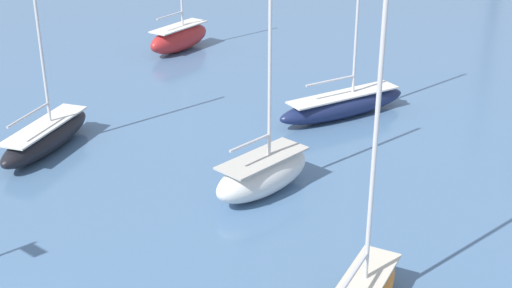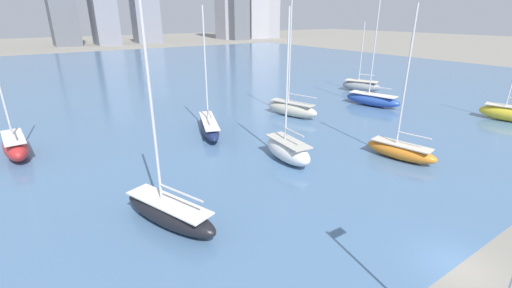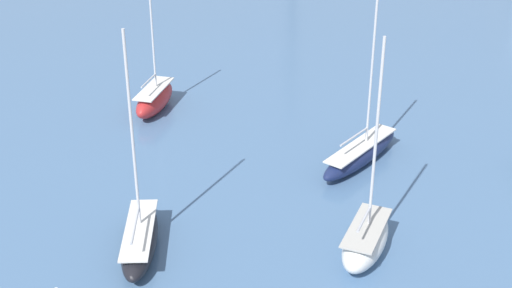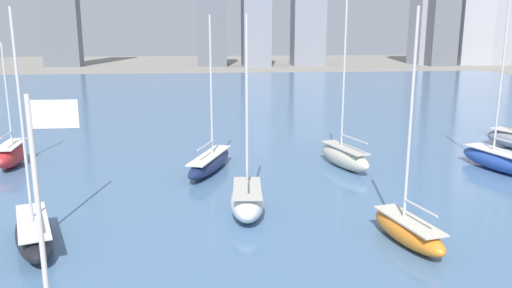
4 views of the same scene
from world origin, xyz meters
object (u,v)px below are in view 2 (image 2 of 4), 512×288
(sailboat_yellow, at_px, (509,113))
(sailboat_blue, at_px, (372,99))
(sailboat_orange, at_px, (401,150))
(sailboat_navy, at_px, (209,126))
(sailboat_white, at_px, (288,150))
(sailboat_gray, at_px, (361,86))
(sailboat_cream, at_px, (292,108))
(sailboat_red, at_px, (15,146))
(sailboat_black, at_px, (169,211))

(sailboat_yellow, xyz_separation_m, sailboat_blue, (-8.05, 15.24, -0.03))
(sailboat_blue, height_order, sailboat_orange, sailboat_blue)
(sailboat_navy, relative_size, sailboat_white, 1.02)
(sailboat_yellow, height_order, sailboat_navy, sailboat_navy)
(sailboat_blue, height_order, sailboat_gray, sailboat_blue)
(sailboat_cream, height_order, sailboat_yellow, sailboat_cream)
(sailboat_orange, bearing_deg, sailboat_red, 133.36)
(sailboat_red, distance_m, sailboat_blue, 45.83)
(sailboat_blue, height_order, sailboat_white, sailboat_blue)
(sailboat_black, relative_size, sailboat_navy, 0.99)
(sailboat_black, distance_m, sailboat_blue, 39.48)
(sailboat_cream, bearing_deg, sailboat_gray, -0.44)
(sailboat_blue, distance_m, sailboat_navy, 26.67)
(sailboat_gray, bearing_deg, sailboat_black, -178.77)
(sailboat_red, height_order, sailboat_black, sailboat_black)
(sailboat_red, height_order, sailboat_white, sailboat_white)
(sailboat_yellow, relative_size, sailboat_navy, 0.74)
(sailboat_navy, height_order, sailboat_orange, sailboat_navy)
(sailboat_navy, distance_m, sailboat_orange, 20.85)
(sailboat_cream, bearing_deg, sailboat_navy, 165.48)
(sailboat_yellow, bearing_deg, sailboat_black, 162.97)
(sailboat_orange, relative_size, sailboat_gray, 1.17)
(sailboat_black, relative_size, sailboat_gray, 1.16)
(sailboat_black, xyz_separation_m, sailboat_gray, (44.21, 20.97, 0.12))
(sailboat_yellow, distance_m, sailboat_gray, 23.21)
(sailboat_cream, xyz_separation_m, sailboat_gray, (20.85, 5.49, -0.08))
(sailboat_red, distance_m, sailboat_black, 21.02)
(sailboat_cream, distance_m, sailboat_white, 15.53)
(sailboat_black, height_order, sailboat_yellow, sailboat_black)
(sailboat_yellow, distance_m, sailboat_blue, 17.23)
(sailboat_cream, height_order, sailboat_orange, sailboat_cream)
(sailboat_black, relative_size, sailboat_yellow, 1.34)
(sailboat_black, height_order, sailboat_white, sailboat_black)
(sailboat_black, xyz_separation_m, sailboat_yellow, (45.33, -2.21, 0.12))
(sailboat_orange, bearing_deg, sailboat_white, 136.58)
(sailboat_red, distance_m, sailboat_white, 26.36)
(sailboat_yellow, relative_size, sailboat_orange, 0.75)
(sailboat_blue, bearing_deg, sailboat_black, -173.94)
(sailboat_red, bearing_deg, sailboat_blue, -11.88)
(sailboat_yellow, xyz_separation_m, sailboat_navy, (-34.62, 17.54, -0.15))
(sailboat_white, bearing_deg, sailboat_red, 148.46)
(sailboat_red, relative_size, sailboat_navy, 0.83)
(sailboat_red, relative_size, sailboat_blue, 0.69)
(sailboat_red, xyz_separation_m, sailboat_yellow, (53.44, -21.60, -0.08))
(sailboat_blue, xyz_separation_m, sailboat_navy, (-26.57, 2.30, -0.12))
(sailboat_cream, xyz_separation_m, sailboat_white, (-10.23, -11.68, -0.00))
(sailboat_navy, bearing_deg, sailboat_blue, 15.24)
(sailboat_yellow, height_order, sailboat_orange, sailboat_orange)
(sailboat_yellow, distance_m, sailboat_navy, 38.81)
(sailboat_blue, bearing_deg, sailboat_navy, 161.85)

